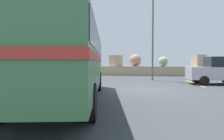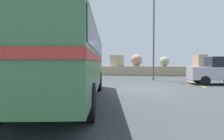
# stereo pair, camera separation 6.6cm
# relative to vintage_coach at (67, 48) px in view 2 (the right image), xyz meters

# --- Properties ---
(ground) EXTENTS (32.00, 26.00, 0.02)m
(ground) POSITION_rel_vintage_coach_xyz_m (2.76, 3.48, -2.04)
(ground) COLOR #383E40
(breakwater) EXTENTS (31.36, 2.00, 2.49)m
(breakwater) POSITION_rel_vintage_coach_xyz_m (2.64, 15.30, -1.30)
(breakwater) COLOR tan
(breakwater) RESTS_ON ground
(vintage_coach) EXTENTS (3.88, 8.87, 3.70)m
(vintage_coach) POSITION_rel_vintage_coach_xyz_m (0.00, 0.00, 0.00)
(vintage_coach) COLOR black
(vintage_coach) RESTS_ON ground
(parked_car_nearest) EXTENTS (4.12, 1.76, 1.86)m
(parked_car_nearest) POSITION_rel_vintage_coach_xyz_m (8.24, 6.65, -1.08)
(parked_car_nearest) COLOR black
(parked_car_nearest) RESTS_ON ground
(lamp_post) EXTENTS (0.95, 0.47, 7.14)m
(lamp_post) POSITION_rel_vintage_coach_xyz_m (3.81, 9.09, 1.93)
(lamp_post) COLOR #5B5B60
(lamp_post) RESTS_ON ground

